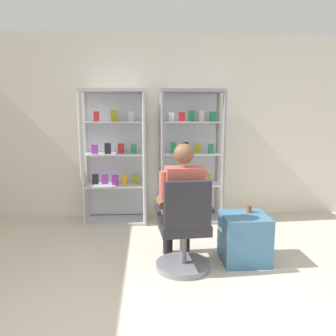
% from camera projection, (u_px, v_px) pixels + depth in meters
% --- Properties ---
extents(back_wall, '(6.00, 0.10, 2.70)m').
position_uv_depth(back_wall, '(153.00, 128.00, 5.09)').
color(back_wall, silver).
rests_on(back_wall, ground).
extents(display_cabinet_left, '(0.90, 0.45, 1.90)m').
position_uv_depth(display_cabinet_left, '(115.00, 156.00, 4.89)').
color(display_cabinet_left, '#B7B7BC').
rests_on(display_cabinet_left, ground).
extents(display_cabinet_right, '(0.90, 0.45, 1.90)m').
position_uv_depth(display_cabinet_right, '(191.00, 155.00, 4.95)').
color(display_cabinet_right, gray).
rests_on(display_cabinet_right, ground).
extents(office_chair, '(0.58, 0.56, 0.96)m').
position_uv_depth(office_chair, '(184.00, 234.00, 3.38)').
color(office_chair, slate).
rests_on(office_chair, ground).
extents(seated_shopkeeper, '(0.51, 0.59, 1.29)m').
position_uv_depth(seated_shopkeeper, '(181.00, 198.00, 3.49)').
color(seated_shopkeeper, black).
rests_on(seated_shopkeeper, ground).
extents(storage_crate, '(0.48, 0.47, 0.51)m').
position_uv_depth(storage_crate, '(244.00, 238.00, 3.64)').
color(storage_crate, teal).
rests_on(storage_crate, ground).
extents(tea_glass, '(0.06, 0.06, 0.08)m').
position_uv_depth(tea_glass, '(249.00, 209.00, 3.67)').
color(tea_glass, brown).
rests_on(tea_glass, storage_crate).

